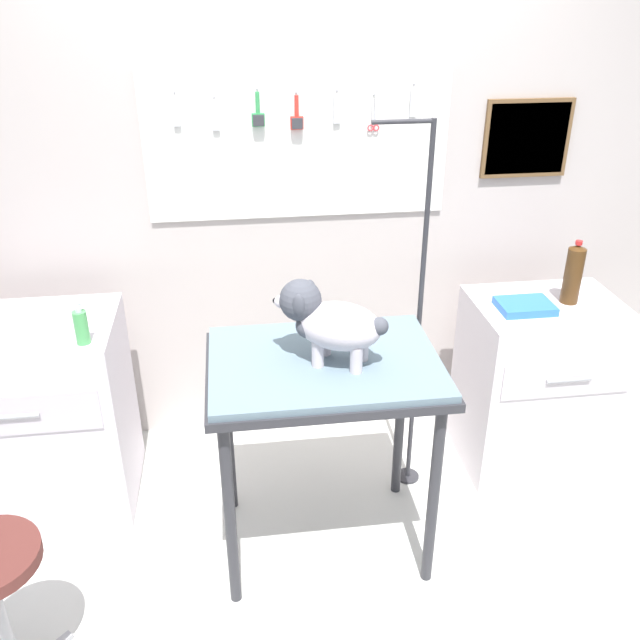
# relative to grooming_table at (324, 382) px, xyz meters

# --- Properties ---
(ground) EXTENTS (4.40, 4.00, 0.04)m
(ground) POSITION_rel_grooming_table_xyz_m (0.00, -0.34, -0.82)
(ground) COLOR silver
(rear_wall_panel) EXTENTS (4.00, 0.11, 2.30)m
(rear_wall_panel) POSITION_rel_grooming_table_xyz_m (0.01, 0.94, 0.36)
(rear_wall_panel) COLOR #BCB2AE
(rear_wall_panel) RESTS_ON ground
(grooming_table) EXTENTS (0.89, 0.65, 0.91)m
(grooming_table) POSITION_rel_grooming_table_xyz_m (0.00, 0.00, 0.00)
(grooming_table) COLOR #2D2D33
(grooming_table) RESTS_ON ground
(grooming_arm) EXTENTS (0.30, 0.11, 1.72)m
(grooming_arm) POSITION_rel_grooming_table_xyz_m (0.46, 0.35, -0.00)
(grooming_arm) COLOR #2D2D33
(grooming_arm) RESTS_ON ground
(dog) EXTENTS (0.42, 0.31, 0.31)m
(dog) POSITION_rel_grooming_table_xyz_m (0.01, -0.01, 0.27)
(dog) COLOR silver
(dog) RESTS_ON grooming_table
(counter_left) EXTENTS (0.80, 0.58, 0.90)m
(counter_left) POSITION_rel_grooming_table_xyz_m (-1.23, 0.45, -0.35)
(counter_left) COLOR silver
(counter_left) RESTS_ON ground
(cabinet_right) EXTENTS (0.68, 0.54, 0.86)m
(cabinet_right) POSITION_rel_grooming_table_xyz_m (1.10, 0.44, -0.38)
(cabinet_right) COLOR silver
(cabinet_right) RESTS_ON ground
(shampoo_bottle) EXTENTS (0.06, 0.05, 0.18)m
(shampoo_bottle) POSITION_rel_grooming_table_xyz_m (-0.92, 0.26, 0.17)
(shampoo_bottle) COLOR #4BA759
(shampoo_bottle) RESTS_ON counter_left
(soda_bottle) EXTENTS (0.08, 0.08, 0.30)m
(soda_bottle) POSITION_rel_grooming_table_xyz_m (1.20, 0.45, 0.19)
(soda_bottle) COLOR #4A2D13
(soda_bottle) RESTS_ON cabinet_right
(supply_tray) EXTENTS (0.24, 0.18, 0.04)m
(supply_tray) POSITION_rel_grooming_table_xyz_m (0.96, 0.40, 0.07)
(supply_tray) COLOR blue
(supply_tray) RESTS_ON cabinet_right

